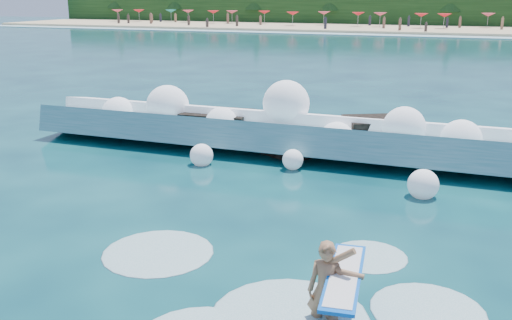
# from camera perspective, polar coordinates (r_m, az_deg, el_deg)

# --- Properties ---
(ground) EXTENTS (200.00, 200.00, 0.00)m
(ground) POSITION_cam_1_polar(r_m,az_deg,el_deg) (13.76, -8.86, -6.38)
(ground) COLOR #072C38
(ground) RESTS_ON ground
(beach) EXTENTS (140.00, 20.00, 0.40)m
(beach) POSITION_cam_1_polar(r_m,az_deg,el_deg) (89.38, 16.80, 12.39)
(beach) COLOR tan
(beach) RESTS_ON ground
(wet_band) EXTENTS (140.00, 5.00, 0.08)m
(wet_band) POSITION_cam_1_polar(r_m,az_deg,el_deg) (78.44, 16.17, 11.87)
(wet_band) COLOR silver
(wet_band) RESTS_ON ground
(treeline) EXTENTS (140.00, 4.00, 5.00)m
(treeline) POSITION_cam_1_polar(r_m,az_deg,el_deg) (99.25, 17.36, 14.00)
(treeline) COLOR black
(treeline) RESTS_ON ground
(breaking_wave) EXTENTS (19.43, 2.96, 1.67)m
(breaking_wave) POSITION_cam_1_polar(r_m,az_deg,el_deg) (19.49, 4.59, 2.36)
(breaking_wave) COLOR teal
(breaking_wave) RESTS_ON ground
(rock_cluster) EXTENTS (8.23, 3.42, 1.41)m
(rock_cluster) POSITION_cam_1_polar(r_m,az_deg,el_deg) (20.20, 2.98, 2.50)
(rock_cluster) COLOR black
(rock_cluster) RESTS_ON ground
(surfer_with_board) EXTENTS (1.00, 2.90, 1.72)m
(surfer_with_board) POSITION_cam_1_polar(r_m,az_deg,el_deg) (9.64, 7.42, -12.55)
(surfer_with_board) COLOR #966846
(surfer_with_board) RESTS_ON ground
(wave_spray) EXTENTS (15.68, 4.90, 2.46)m
(wave_spray) POSITION_cam_1_polar(r_m,az_deg,el_deg) (19.43, 3.16, 3.84)
(wave_spray) COLOR white
(wave_spray) RESTS_ON ground
(surf_foam) EXTENTS (8.96, 5.87, 0.14)m
(surf_foam) POSITION_cam_1_polar(r_m,az_deg,el_deg) (10.36, 2.57, -14.25)
(surf_foam) COLOR silver
(surf_foam) RESTS_ON ground
(beach_umbrellas) EXTENTS (111.42, 6.83, 0.50)m
(beach_umbrellas) POSITION_cam_1_polar(r_m,az_deg,el_deg) (91.67, 17.20, 13.73)
(beach_umbrellas) COLOR #D23D54
(beach_umbrellas) RESTS_ON ground
(beachgoers) EXTENTS (91.50, 13.21, 1.94)m
(beachgoers) POSITION_cam_1_polar(r_m,az_deg,el_deg) (87.03, 17.11, 12.89)
(beachgoers) COLOR #3F332D
(beachgoers) RESTS_ON ground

